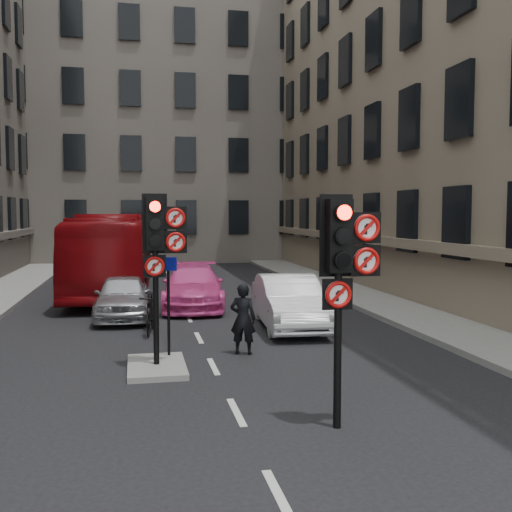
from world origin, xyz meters
name	(u,v)px	position (x,y,z in m)	size (l,w,h in m)	color
ground	(261,461)	(0.00, 0.00, 0.00)	(120.00, 120.00, 0.00)	black
pavement_right	(391,304)	(7.20, 12.00, 0.08)	(3.00, 50.00, 0.16)	gray
centre_island	(157,367)	(-1.20, 5.00, 0.06)	(1.20, 2.00, 0.12)	gray
building_far	(156,122)	(0.00, 38.00, 10.00)	(30.00, 14.00, 20.00)	slate
signal_near	(344,260)	(1.49, 0.99, 2.58)	(0.91, 0.40, 3.58)	black
signal_far	(159,241)	(-1.11, 4.99, 2.70)	(0.91, 0.40, 3.58)	black
car_silver	(123,296)	(-2.00, 11.41, 0.70)	(1.66, 4.12, 1.40)	#ABAEB2
car_white	(289,302)	(2.68, 8.88, 0.75)	(1.59, 4.57, 1.50)	silver
car_pink	(193,287)	(0.34, 13.10, 0.73)	(2.04, 5.03, 1.46)	#E24294
bus_red	(113,254)	(-2.50, 17.52, 1.62)	(2.73, 11.65, 3.25)	maroon
motorcycle	(151,313)	(-1.23, 8.89, 0.54)	(0.51, 1.81, 1.09)	black
motorcyclist	(243,319)	(0.83, 6.00, 0.83)	(0.61, 0.40, 1.66)	black
info_sign	(168,292)	(-0.90, 5.73, 1.54)	(0.37, 0.16, 2.20)	black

